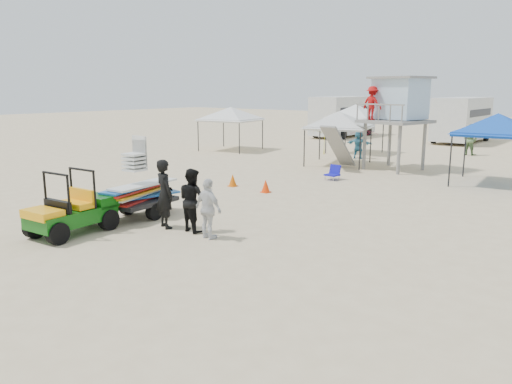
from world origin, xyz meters
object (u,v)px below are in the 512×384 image
Objects in this scene: man_left at (165,194)px; lifeguard_tower at (396,102)px; canopy_blue at (498,117)px; utility_cart at (70,205)px; surf_trailer at (139,189)px.

lifeguard_tower reaches higher than man_left.
lifeguard_tower is 5.10m from canopy_blue.
utility_cart is 16.47m from canopy_blue.
man_left is at bearing -92.54° from lifeguard_tower.
man_left is (1.52, -0.30, 0.09)m from surf_trailer.
utility_cart is at bearing -90.02° from surf_trailer.
canopy_blue is at bearing -95.51° from man_left.
surf_trailer is 1.34× the size of man_left.
canopy_blue is at bearing 64.47° from utility_cart.
lifeguard_tower is at bearing 165.06° from canopy_blue.
surf_trailer is 14.10m from lifeguard_tower.
canopy_blue reaches higher than man_left.
surf_trailer is at bearing 6.80° from man_left.
man_left is 0.45× the size of lifeguard_tower.
canopy_blue is (7.05, 14.76, 1.97)m from utility_cart.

